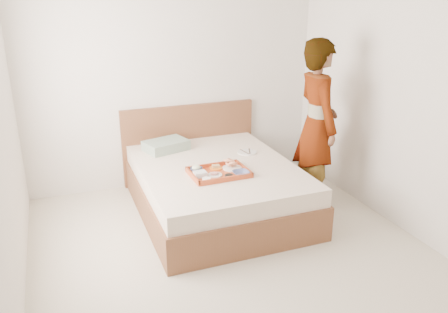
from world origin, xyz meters
name	(u,v)px	position (x,y,z in m)	size (l,w,h in m)	color
ground	(239,261)	(0.00, 0.00, 0.00)	(3.50, 4.00, 0.01)	beige
wall_back	(174,76)	(0.00, 2.00, 1.30)	(3.50, 0.01, 2.60)	silver
wall_front	(441,245)	(0.00, -2.00, 1.30)	(3.50, 0.01, 2.60)	silver
wall_right	(418,100)	(1.75, 0.00, 1.30)	(0.01, 4.00, 2.60)	silver
bed	(216,188)	(0.15, 1.00, 0.27)	(1.65, 2.00, 0.53)	brown
headboard	(189,142)	(0.15, 1.97, 0.47)	(1.65, 0.06, 0.95)	brown
pillow	(166,145)	(-0.22, 1.64, 0.59)	(0.47, 0.32, 0.11)	#9FACA0
tray	(219,172)	(0.08, 0.74, 0.56)	(0.57, 0.41, 0.05)	#AC431C
prawn_plate	(232,168)	(0.25, 0.81, 0.55)	(0.20, 0.20, 0.01)	white
navy_bowl_big	(241,173)	(0.27, 0.61, 0.57)	(0.16, 0.16, 0.04)	navy
sauce_dish	(229,176)	(0.13, 0.59, 0.56)	(0.08, 0.08, 0.03)	black
meat_plate	(215,175)	(0.03, 0.70, 0.55)	(0.14, 0.14, 0.01)	white
bread_plate	(216,168)	(0.10, 0.87, 0.55)	(0.14, 0.14, 0.01)	orange
salad_bowl	(196,170)	(-0.11, 0.86, 0.56)	(0.12, 0.12, 0.04)	navy
plastic_tub	(200,174)	(-0.12, 0.72, 0.57)	(0.12, 0.10, 0.05)	silver
cheese_round	(207,180)	(-0.09, 0.60, 0.56)	(0.08, 0.08, 0.03)	white
dinner_plate	(247,152)	(0.60, 1.23, 0.54)	(0.22, 0.22, 0.01)	white
person	(317,125)	(1.22, 0.81, 0.90)	(0.66, 0.43, 1.81)	silver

